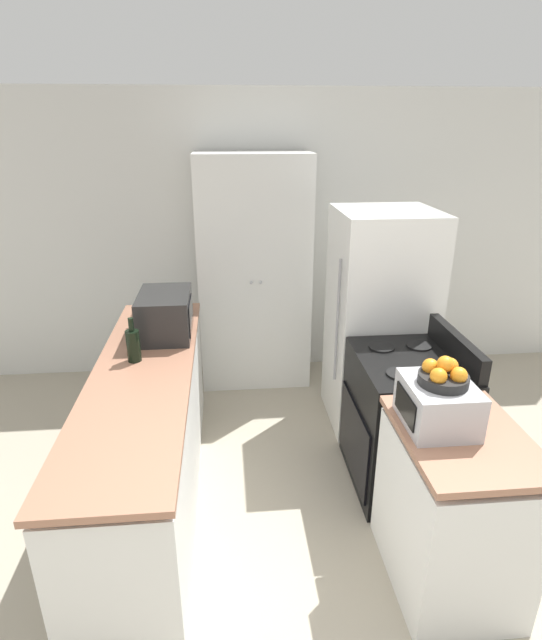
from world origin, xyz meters
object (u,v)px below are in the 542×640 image
(pantry_cabinet, at_px, (254,274))
(wine_bottle, at_px, (133,345))
(stove, at_px, (403,421))
(fruit_bowl, at_px, (444,375))
(refrigerator, at_px, (379,321))
(microwave, at_px, (166,314))
(toaster_oven, at_px, (438,404))

(pantry_cabinet, xyz_separation_m, wine_bottle, (-0.84, -1.43, -0.01))
(stove, xyz_separation_m, wine_bottle, (-1.73, 0.15, 0.56))
(stove, bearing_deg, fruit_bowl, -99.82)
(pantry_cabinet, distance_m, stove, 1.90)
(refrigerator, relative_size, wine_bottle, 6.02)
(stove, relative_size, microwave, 2.14)
(microwave, distance_m, toaster_oven, 1.92)
(refrigerator, xyz_separation_m, toaster_oven, (-0.17, -1.51, 0.17))
(stove, bearing_deg, wine_bottle, 175.11)
(pantry_cabinet, distance_m, refrigerator, 1.23)
(refrigerator, relative_size, toaster_oven, 4.70)
(refrigerator, bearing_deg, wine_bottle, -159.88)
(stove, distance_m, refrigerator, 0.89)
(pantry_cabinet, xyz_separation_m, microwave, (-0.68, -1.03, 0.03))
(refrigerator, bearing_deg, fruit_bowl, -96.21)
(toaster_oven, bearing_deg, microwave, 138.67)
(stove, distance_m, wine_bottle, 1.82)
(pantry_cabinet, bearing_deg, refrigerator, -39.93)
(fruit_bowl, bearing_deg, refrigerator, 83.79)
(fruit_bowl, bearing_deg, pantry_cabinet, 108.50)
(refrigerator, height_order, microwave, refrigerator)
(pantry_cabinet, bearing_deg, toaster_oven, -71.67)
(pantry_cabinet, relative_size, stove, 1.93)
(wine_bottle, relative_size, fruit_bowl, 1.20)
(pantry_cabinet, height_order, refrigerator, pantry_cabinet)
(pantry_cabinet, height_order, toaster_oven, pantry_cabinet)
(pantry_cabinet, xyz_separation_m, stove, (0.89, -1.58, -0.57))
(pantry_cabinet, bearing_deg, stove, -60.53)
(wine_bottle, bearing_deg, refrigerator, 20.12)
(microwave, xyz_separation_m, fruit_bowl, (1.45, -1.27, 0.13))
(refrigerator, xyz_separation_m, fruit_bowl, (-0.16, -1.51, 0.34))
(microwave, distance_m, wine_bottle, 0.44)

